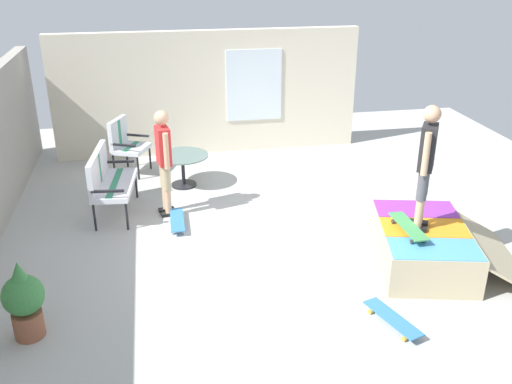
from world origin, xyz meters
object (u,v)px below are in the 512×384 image
patio_bench (107,177)px  skateboard_spare (392,318)px  patio_chair_near_house (125,141)px  skateboard_by_bench (177,220)px  person_watching (164,156)px  potted_plant (24,299)px  skateboard_on_ramp (408,227)px  skate_ramp (425,245)px  patio_table (183,164)px  person_skater (426,159)px

patio_bench → skateboard_spare: 4.80m
patio_chair_near_house → skateboard_by_bench: size_ratio=1.27×
person_watching → potted_plant: bearing=150.3°
person_watching → skateboard_on_ramp: person_watching is taller
skateboard_by_bench → skateboard_spare: size_ratio=0.98×
skate_ramp → skateboard_on_ramp: bearing=106.8°
patio_table → person_watching: (-1.08, 0.33, 0.57)m
person_skater → skate_ramp: bearing=-99.6°
patio_bench → person_skater: (-2.31, -4.03, 0.86)m
skate_ramp → person_skater: (0.02, 0.12, 1.21)m
patio_chair_near_house → skateboard_spare: size_ratio=1.24×
patio_bench → skateboard_spare: patio_bench is taller
skate_ramp → skateboard_by_bench: (1.72, 3.15, -0.19)m
person_skater → skateboard_on_ramp: person_skater is taller
person_skater → skateboard_on_ramp: (-0.12, 0.19, -0.85)m
patio_chair_near_house → skateboard_spare: bearing=-150.2°
person_skater → skateboard_on_ramp: bearing=121.5°
person_watching → skateboard_on_ramp: 3.74m
skate_ramp → skateboard_by_bench: bearing=61.4°
skateboard_on_ramp → skate_ramp: bearing=-73.2°
skate_ramp → skateboard_spare: skate_ramp is taller
skate_ramp → skateboard_on_ramp: 0.48m
patio_table → skateboard_by_bench: size_ratio=1.12×
skateboard_on_ramp → patio_table: bearing=38.2°
skateboard_spare → skateboard_on_ramp: (1.08, -0.62, 0.54)m
skateboard_on_ramp → potted_plant: 4.59m
skateboard_spare → patio_table: bearing=24.5°
person_watching → potted_plant: person_watching is taller
person_watching → skateboard_by_bench: (-0.45, -0.13, -0.89)m
skate_ramp → patio_bench: size_ratio=1.67×
skateboard_spare → patio_bench: bearing=42.6°
patio_bench → skateboard_spare: (-3.51, -3.23, -0.53)m
skateboard_by_bench → skateboard_on_ramp: (-1.81, -2.83, 0.54)m
skateboard_by_bench → potted_plant: bearing=143.8°
skate_ramp → skateboard_by_bench: skate_ramp is taller
skate_ramp → potted_plant: 4.91m
patio_chair_near_house → skateboard_spare: patio_chair_near_house is taller
skateboard_spare → potted_plant: size_ratio=0.89×
patio_chair_near_house → potted_plant: bearing=168.7°
person_skater → skateboard_by_bench: person_skater is taller
skateboard_by_bench → skate_ramp: bearing=-118.6°
skateboard_spare → skate_ramp: bearing=-38.4°
person_skater → potted_plant: size_ratio=1.76×
patio_chair_near_house → person_skater: bearing=-136.7°
patio_chair_near_house → skateboard_on_ramp: (-4.16, -3.62, 0.01)m
skate_ramp → patio_chair_near_house: (4.06, 3.93, 0.34)m
skate_ramp → skateboard_on_ramp: skateboard_on_ramp is taller
patio_bench → potted_plant: size_ratio=1.42×
person_watching → person_skater: person_skater is taller
patio_chair_near_house → skateboard_by_bench: patio_chair_near_house is taller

